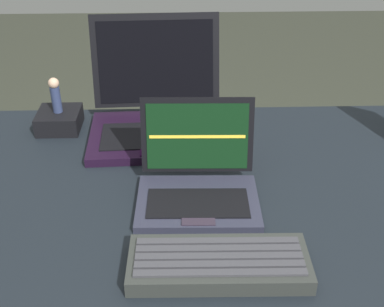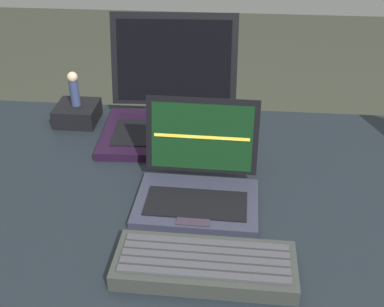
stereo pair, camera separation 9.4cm
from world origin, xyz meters
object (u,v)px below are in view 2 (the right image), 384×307
(laptop_front, at_px, (198,182))
(figurine, at_px, (74,88))
(laptop_rear, at_px, (172,110))
(external_keyboard, at_px, (205,265))
(figurine_stand, at_px, (77,113))

(laptop_front, xyz_separation_m, figurine, (-0.34, 0.31, 0.06))
(laptop_rear, distance_m, external_keyboard, 0.51)
(laptop_rear, xyz_separation_m, external_keyboard, (0.12, -0.49, -0.04))
(laptop_front, xyz_separation_m, laptop_rear, (-0.09, 0.29, 0.02))
(figurine_stand, relative_size, figurine, 1.16)
(laptop_rear, relative_size, figurine_stand, 3.27)
(laptop_rear, bearing_deg, figurine, 175.47)
(laptop_front, distance_m, laptop_rear, 0.30)
(figurine_stand, distance_m, figurine, 0.07)
(figurine_stand, bearing_deg, laptop_front, -41.74)
(figurine_stand, bearing_deg, figurine, 0.00)
(external_keyboard, relative_size, figurine, 3.37)
(laptop_front, bearing_deg, external_keyboard, -82.53)
(laptop_front, height_order, laptop_rear, laptop_rear)
(laptop_front, height_order, external_keyboard, laptop_front)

